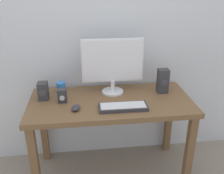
% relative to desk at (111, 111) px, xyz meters
% --- Properties ---
extents(ground_plane, '(6.00, 6.00, 0.00)m').
position_rel_desk_xyz_m(ground_plane, '(0.00, 0.00, -0.66)').
color(ground_plane, gray).
extents(wall_back, '(2.79, 0.04, 3.00)m').
position_rel_desk_xyz_m(wall_back, '(0.00, 0.36, 0.84)').
color(wall_back, silver).
rests_on(wall_back, ground_plane).
extents(desk, '(1.37, 0.63, 0.76)m').
position_rel_desk_xyz_m(desk, '(0.00, 0.00, 0.00)').
color(desk, brown).
rests_on(desk, ground_plane).
extents(monitor, '(0.53, 0.19, 0.48)m').
position_rel_desk_xyz_m(monitor, '(0.03, 0.16, 0.37)').
color(monitor, silver).
rests_on(monitor, desk).
extents(keyboard_primary, '(0.38, 0.14, 0.03)m').
position_rel_desk_xyz_m(keyboard_primary, '(0.08, -0.16, 0.12)').
color(keyboard_primary, '#333338').
rests_on(keyboard_primary, desk).
extents(mouse, '(0.09, 0.11, 0.04)m').
position_rel_desk_xyz_m(mouse, '(-0.29, -0.14, 0.12)').
color(mouse, '#333338').
rests_on(mouse, desk).
extents(speaker_right, '(0.09, 0.08, 0.22)m').
position_rel_desk_xyz_m(speaker_right, '(0.48, 0.10, 0.21)').
color(speaker_right, '#333338').
rests_on(speaker_right, desk).
extents(speaker_left, '(0.08, 0.10, 0.15)m').
position_rel_desk_xyz_m(speaker_left, '(-0.56, 0.09, 0.18)').
color(speaker_left, '#333338').
rests_on(speaker_left, desk).
extents(audio_controller, '(0.07, 0.07, 0.12)m').
position_rel_desk_xyz_m(audio_controller, '(-0.40, 0.01, 0.16)').
color(audio_controller, '#333338').
rests_on(audio_controller, desk).
extents(coffee_mug, '(0.08, 0.08, 0.09)m').
position_rel_desk_xyz_m(coffee_mug, '(-0.42, 0.21, 0.15)').
color(coffee_mug, '#337FD8').
rests_on(coffee_mug, desk).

